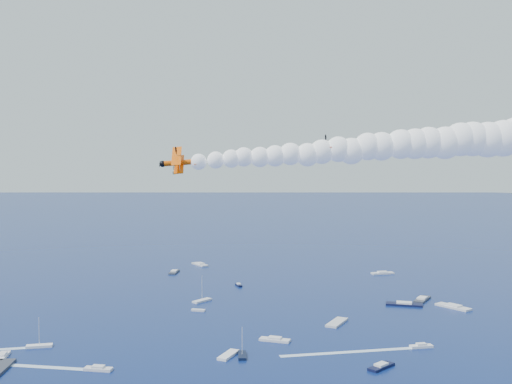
% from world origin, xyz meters
% --- Properties ---
extents(biplane_lead, '(9.65, 10.41, 6.17)m').
position_xyz_m(biplane_lead, '(17.85, 30.08, 54.73)').
color(biplane_lead, '#F02805').
extents(biplane_trail, '(10.19, 10.94, 7.63)m').
position_xyz_m(biplane_trail, '(-2.42, 14.80, 52.69)').
color(biplane_trail, '#F95B05').
extents(smoke_trail_trail, '(74.91, 68.22, 12.69)m').
position_xyz_m(smoke_trail_trail, '(27.72, 33.55, 55.44)').
color(smoke_trail_trail, white).
extents(spectator_boats, '(234.36, 183.44, 0.70)m').
position_xyz_m(spectator_boats, '(-17.53, 120.96, 0.35)').
color(spectator_boats, white).
rests_on(spectator_boats, ground).
extents(boat_wakes, '(126.51, 77.21, 0.04)m').
position_xyz_m(boat_wakes, '(-55.26, 54.74, 0.03)').
color(boat_wakes, white).
rests_on(boat_wakes, ground).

